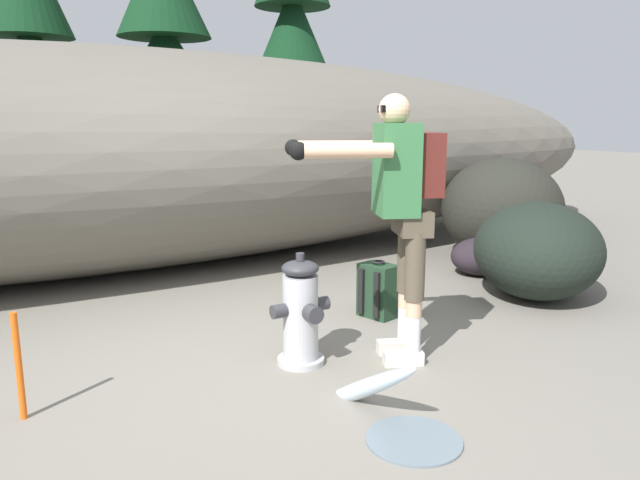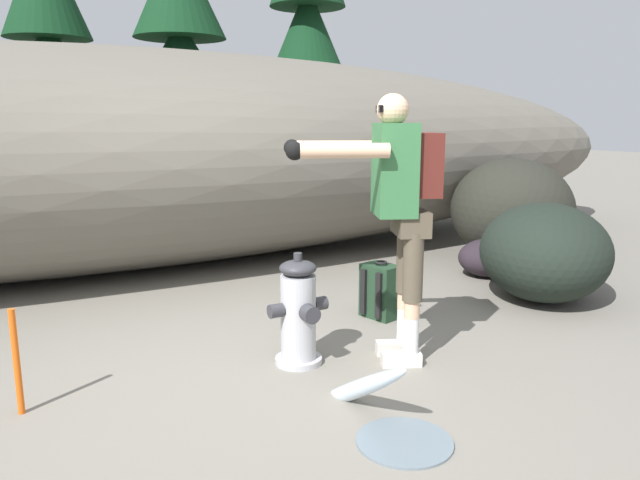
{
  "view_description": "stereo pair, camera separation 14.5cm",
  "coord_description": "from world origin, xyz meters",
  "px_view_note": "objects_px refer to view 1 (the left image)",
  "views": [
    {
      "loc": [
        -1.58,
        -3.19,
        1.58
      ],
      "look_at": [
        0.58,
        0.36,
        0.75
      ],
      "focal_mm": 33.46,
      "sensor_mm": 36.0,
      "label": 1
    },
    {
      "loc": [
        -1.46,
        -3.27,
        1.58
      ],
      "look_at": [
        0.58,
        0.36,
        0.75
      ],
      "focal_mm": 33.46,
      "sensor_mm": 36.0,
      "label": 2
    }
  ],
  "objects_px": {
    "utility_worker": "(398,195)",
    "boulder_small": "(482,256)",
    "spare_backpack": "(379,291)",
    "fire_hydrant": "(301,314)",
    "boulder_mid": "(501,209)",
    "survey_stake": "(19,366)",
    "boulder_large": "(537,250)"
  },
  "relations": [
    {
      "from": "spare_backpack",
      "to": "boulder_mid",
      "type": "distance_m",
      "value": 2.66
    },
    {
      "from": "utility_worker",
      "to": "survey_stake",
      "type": "height_order",
      "value": "utility_worker"
    },
    {
      "from": "utility_worker",
      "to": "spare_backpack",
      "type": "distance_m",
      "value": 1.27
    },
    {
      "from": "fire_hydrant",
      "to": "survey_stake",
      "type": "distance_m",
      "value": 1.66
    },
    {
      "from": "boulder_large",
      "to": "boulder_mid",
      "type": "height_order",
      "value": "boulder_mid"
    },
    {
      "from": "boulder_small",
      "to": "fire_hydrant",
      "type": "bearing_deg",
      "value": -159.15
    },
    {
      "from": "fire_hydrant",
      "to": "spare_backpack",
      "type": "relative_size",
      "value": 1.6
    },
    {
      "from": "boulder_small",
      "to": "survey_stake",
      "type": "bearing_deg",
      "value": -168.2
    },
    {
      "from": "utility_worker",
      "to": "spare_backpack",
      "type": "bearing_deg",
      "value": -95.18
    },
    {
      "from": "fire_hydrant",
      "to": "boulder_large",
      "type": "relative_size",
      "value": 0.54
    },
    {
      "from": "survey_stake",
      "to": "utility_worker",
      "type": "bearing_deg",
      "value": -9.94
    },
    {
      "from": "spare_backpack",
      "to": "boulder_mid",
      "type": "height_order",
      "value": "boulder_mid"
    },
    {
      "from": "fire_hydrant",
      "to": "survey_stake",
      "type": "height_order",
      "value": "fire_hydrant"
    },
    {
      "from": "boulder_mid",
      "to": "boulder_small",
      "type": "bearing_deg",
      "value": -149.95
    },
    {
      "from": "utility_worker",
      "to": "spare_backpack",
      "type": "relative_size",
      "value": 3.72
    },
    {
      "from": "fire_hydrant",
      "to": "utility_worker",
      "type": "height_order",
      "value": "utility_worker"
    },
    {
      "from": "utility_worker",
      "to": "boulder_mid",
      "type": "xyz_separation_m",
      "value": [
        2.91,
        1.73,
        -0.53
      ]
    },
    {
      "from": "boulder_large",
      "to": "boulder_mid",
      "type": "relative_size",
      "value": 0.95
    },
    {
      "from": "fire_hydrant",
      "to": "spare_backpack",
      "type": "distance_m",
      "value": 1.16
    },
    {
      "from": "spare_backpack",
      "to": "boulder_large",
      "type": "distance_m",
      "value": 1.61
    },
    {
      "from": "survey_stake",
      "to": "fire_hydrant",
      "type": "bearing_deg",
      "value": -4.48
    },
    {
      "from": "boulder_large",
      "to": "boulder_mid",
      "type": "distance_m",
      "value": 1.53
    },
    {
      "from": "fire_hydrant",
      "to": "boulder_mid",
      "type": "height_order",
      "value": "boulder_mid"
    },
    {
      "from": "spare_backpack",
      "to": "fire_hydrant",
      "type": "bearing_deg",
      "value": -166.14
    },
    {
      "from": "fire_hydrant",
      "to": "boulder_small",
      "type": "height_order",
      "value": "fire_hydrant"
    },
    {
      "from": "spare_backpack",
      "to": "boulder_small",
      "type": "relative_size",
      "value": 0.72
    },
    {
      "from": "spare_backpack",
      "to": "boulder_small",
      "type": "xyz_separation_m",
      "value": [
        1.74,
        0.53,
        -0.02
      ]
    },
    {
      "from": "utility_worker",
      "to": "boulder_small",
      "type": "height_order",
      "value": "utility_worker"
    },
    {
      "from": "survey_stake",
      "to": "boulder_mid",
      "type": "bearing_deg",
      "value": 14.63
    },
    {
      "from": "boulder_mid",
      "to": "boulder_small",
      "type": "xyz_separation_m",
      "value": [
        -0.72,
        -0.42,
        -0.39
      ]
    },
    {
      "from": "fire_hydrant",
      "to": "spare_backpack",
      "type": "bearing_deg",
      "value": 26.92
    },
    {
      "from": "utility_worker",
      "to": "boulder_large",
      "type": "height_order",
      "value": "utility_worker"
    }
  ]
}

